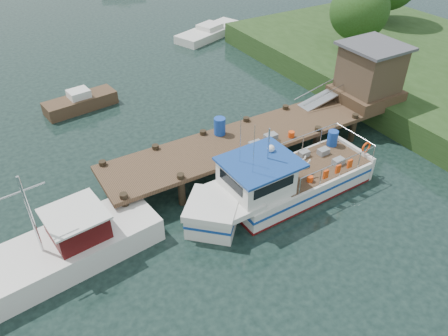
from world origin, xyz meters
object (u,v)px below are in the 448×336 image
dock (333,95)px  work_boat (57,252)px  moored_rowboat (80,102)px  moored_c (210,32)px  lobster_boat (277,184)px

dock → work_boat: 15.18m
moored_rowboat → moored_c: size_ratio=0.64×
work_boat → moored_c: (17.05, 18.88, -0.31)m
work_boat → moored_rowboat: (4.17, 11.73, -0.23)m
dock → moored_rowboat: dock is taller
lobster_boat → moored_rowboat: (-4.97, 12.79, -0.38)m
work_boat → moored_c: bearing=41.3°
moored_c → moored_rowboat: bearing=-161.4°
lobster_boat → moored_c: (7.91, 19.94, -0.45)m
dock → moored_c: bearing=82.9°
dock → moored_rowboat: 14.57m
moored_c → work_boat: bearing=-142.5°
moored_rowboat → moored_c: bearing=51.7°
moored_rowboat → dock: bearing=-19.1°
lobster_boat → moored_rowboat: bearing=109.3°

